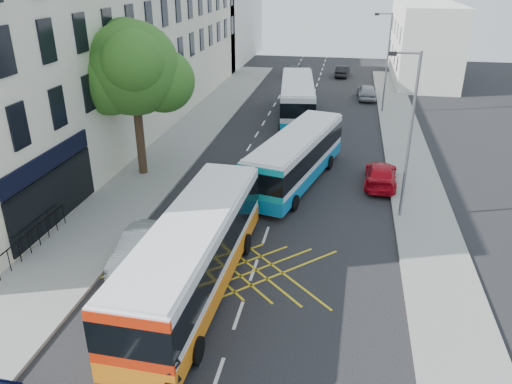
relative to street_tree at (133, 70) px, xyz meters
The scene contains 19 objects.
ground 18.33m from the street_tree, 60.38° to the right, with size 120.00×120.00×0.00m, color black.
pavement_left 6.22m from the street_tree, 73.47° to the left, with size 5.00×70.00×0.15m, color gray.
pavement_right 17.17m from the street_tree, ahead, with size 3.00×70.00×0.15m, color gray.
terrace_main 11.00m from the street_tree, 119.95° to the left, with size 8.30×45.00×13.50m.
terrace_far 40.43m from the street_tree, 97.81° to the left, with size 8.00×20.00×10.00m, color silver.
building_right 38.43m from the street_tree, 59.43° to the left, with size 6.00×18.00×8.00m, color silver.
street_tree is the anchor object (origin of this frame).
lamp_near 15.10m from the street_tree, 11.40° to the right, with size 1.45×0.15×8.00m.
lamp_far 22.57m from the street_tree, 49.19° to the left, with size 1.45×0.15×8.00m.
railings 11.22m from the street_tree, 97.02° to the right, with size 0.08×5.60×1.14m, color black, non-canonical shape.
bus_near 13.40m from the street_tree, 58.57° to the right, with size 3.03×11.23×3.14m.
bus_mid 10.34m from the street_tree, ahead, with size 4.82×10.76×2.95m.
bus_far 16.68m from the street_tree, 61.04° to the left, with size 3.84×11.36×3.13m.
motorbike 18.50m from the street_tree, 65.17° to the right, with size 0.88×2.28×2.07m.
parked_car_silver 11.32m from the street_tree, 68.43° to the right, with size 1.41×4.03×1.33m, color #AEB1B6.
red_hatchback 15.15m from the street_tree, ahead, with size 1.76×4.32×1.25m, color #BD0817.
distant_car_grey 31.95m from the street_tree, 79.76° to the left, with size 1.95×4.23×1.18m, color #3C3E43.
distant_car_silver 26.16m from the street_tree, 57.96° to the left, with size 1.66×4.13×1.41m, color #9E9FA5.
distant_car_dark 34.22m from the street_tree, 70.96° to the left, with size 1.32×3.78×1.24m, color black.
Camera 1 is at (3.29, -11.21, 11.52)m, focal length 35.00 mm.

